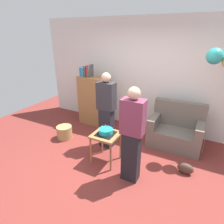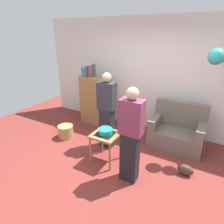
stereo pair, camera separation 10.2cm
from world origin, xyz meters
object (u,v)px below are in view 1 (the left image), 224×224
object	(u,v)px
person_blowing_candles	(106,111)
bookshelf	(94,100)
birthday_cake	(106,132)
wicker_basket	(65,132)
balloon_bunch	(222,59)
person_holding_cake	(132,136)
side_table	(106,138)
handbag	(185,168)
couch	(176,131)

from	to	relation	value
person_blowing_candles	bookshelf	bearing A→B (deg)	124.93
person_blowing_candles	birthday_cake	bearing A→B (deg)	-73.07
birthday_cake	wicker_basket	xyz separation A→B (m)	(-1.31, 0.32, -0.50)
birthday_cake	wicker_basket	bearing A→B (deg)	166.34
birthday_cake	balloon_bunch	world-z (taller)	balloon_bunch
bookshelf	balloon_bunch	xyz separation A→B (m)	(2.75, -0.20, 1.25)
person_blowing_candles	person_holding_cake	distance (m)	1.11
side_table	birthday_cake	size ratio (longest dim) A/B	1.88
bookshelf	birthday_cake	distance (m)	1.72
person_holding_cake	side_table	bearing A→B (deg)	1.70
birthday_cake	person_blowing_candles	world-z (taller)	person_blowing_candles
bookshelf	person_holding_cake	distance (m)	2.30
person_holding_cake	wicker_basket	size ratio (longest dim) A/B	4.53
person_blowing_candles	handbag	bearing A→B (deg)	-15.56
handbag	bookshelf	bearing A→B (deg)	158.72
wicker_basket	handbag	world-z (taller)	wicker_basket
person_blowing_candles	handbag	size ratio (longest dim) A/B	5.82
side_table	wicker_basket	size ratio (longest dim) A/B	1.67
side_table	person_holding_cake	xyz separation A→B (m)	(0.60, -0.22, 0.32)
bookshelf	person_blowing_candles	world-z (taller)	person_blowing_candles
handbag	person_blowing_candles	bearing A→B (deg)	174.87
wicker_basket	balloon_bunch	xyz separation A→B (m)	(2.96, 0.80, 1.78)
person_holding_cake	wicker_basket	bearing A→B (deg)	6.32
person_holding_cake	person_blowing_candles	bearing A→B (deg)	-17.76
wicker_basket	balloon_bunch	size ratio (longest dim) A/B	0.17
couch	side_table	distance (m)	1.64
couch	side_table	bearing A→B (deg)	-131.14
birthday_cake	handbag	bearing A→B (deg)	13.32
handbag	wicker_basket	bearing A→B (deg)	-179.56
couch	handbag	bearing A→B (deg)	-68.11
bookshelf	person_holding_cake	bearing A→B (deg)	-42.36
bookshelf	birthday_cake	size ratio (longest dim) A/B	5.00
side_table	birthday_cake	bearing A→B (deg)	-14.24
person_blowing_candles	wicker_basket	size ratio (longest dim) A/B	4.53
birthday_cake	balloon_bunch	size ratio (longest dim) A/B	0.15
bookshelf	side_table	size ratio (longest dim) A/B	2.66
bookshelf	wicker_basket	bearing A→B (deg)	-101.82
balloon_bunch	person_holding_cake	bearing A→B (deg)	-128.11
handbag	balloon_bunch	size ratio (longest dim) A/B	0.13
person_holding_cake	handbag	xyz separation A→B (m)	(0.83, 0.56, -0.73)
birthday_cake	wicker_basket	distance (m)	1.44
birthday_cake	wicker_basket	size ratio (longest dim) A/B	0.89
birthday_cake	balloon_bunch	distance (m)	2.37
wicker_basket	couch	bearing A→B (deg)	20.93
balloon_bunch	side_table	bearing A→B (deg)	-145.89
side_table	balloon_bunch	size ratio (longest dim) A/B	0.29
bookshelf	handbag	bearing A→B (deg)	-21.28
person_blowing_candles	person_holding_cake	bearing A→B (deg)	-50.36
person_holding_cake	wicker_basket	distance (m)	2.10
wicker_basket	handbag	xyz separation A→B (m)	(2.74, 0.02, -0.05)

